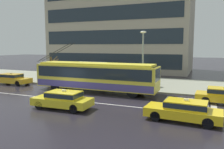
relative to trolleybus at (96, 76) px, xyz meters
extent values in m
plane|color=#252129|center=(-1.93, -2.86, -1.59)|extent=(160.00, 160.00, 0.00)
cube|color=gray|center=(-1.93, 6.60, -1.52)|extent=(80.00, 10.00, 0.14)
cube|color=beige|center=(7.18, -1.63, -1.59)|extent=(0.44, 4.40, 0.01)
cube|color=beige|center=(8.08, -1.63, -1.59)|extent=(0.44, 4.40, 0.01)
cube|color=beige|center=(8.98, -1.63, -1.59)|extent=(0.44, 4.40, 0.01)
cube|color=beige|center=(9.88, -1.63, -1.59)|extent=(0.44, 4.40, 0.01)
cube|color=beige|center=(10.78, -1.63, -1.59)|extent=(0.44, 4.40, 0.01)
cube|color=silver|center=(-1.93, -4.06, -1.59)|extent=(72.00, 0.14, 0.01)
cube|color=yellow|center=(-0.02, 0.00, -0.04)|extent=(12.40, 2.55, 2.26)
cube|color=yellow|center=(-0.02, 0.00, 1.19)|extent=(11.65, 2.29, 0.20)
cube|color=#1E2833|center=(-0.02, 0.00, 0.41)|extent=(11.90, 2.58, 1.04)
cube|color=#544B95|center=(-0.02, 0.00, -0.77)|extent=(12.27, 2.58, 0.63)
cube|color=#1E2833|center=(6.13, 0.01, 0.41)|extent=(0.12, 2.23, 1.13)
cube|color=black|center=(5.98, 0.01, 0.99)|extent=(0.16, 1.92, 0.28)
cylinder|color=black|center=(-4.66, 0.34, 2.29)|extent=(4.35, 0.07, 2.05)
cylinder|color=black|center=(-4.66, -0.36, 2.29)|extent=(4.35, 0.07, 2.05)
cylinder|color=black|center=(4.19, 1.12, -1.07)|extent=(1.04, 0.30, 1.04)
cylinder|color=black|center=(4.20, -1.11, -1.07)|extent=(1.04, 0.30, 1.04)
cylinder|color=black|center=(-3.99, 1.11, -1.07)|extent=(1.04, 0.30, 1.04)
cylinder|color=black|center=(-3.98, -1.12, -1.07)|extent=(1.04, 0.30, 1.04)
cube|color=yellow|center=(0.48, -6.41, -1.08)|extent=(4.41, 1.96, 0.55)
cube|color=yellow|center=(0.66, -6.41, -0.57)|extent=(2.40, 1.64, 0.48)
cube|color=#1E2833|center=(0.66, -6.41, -0.54)|extent=(2.44, 1.66, 0.31)
cube|color=silver|center=(0.66, -6.41, -0.26)|extent=(0.29, 0.17, 0.12)
cylinder|color=black|center=(-0.93, -7.27, -1.28)|extent=(0.63, 0.22, 0.62)
cylinder|color=black|center=(-0.98, -5.65, -1.28)|extent=(0.63, 0.22, 0.62)
cylinder|color=black|center=(1.95, -7.18, -1.28)|extent=(0.63, 0.22, 0.62)
cylinder|color=black|center=(1.89, -5.56, -1.28)|extent=(0.63, 0.22, 0.62)
cube|color=gold|center=(-11.17, 0.17, -1.08)|extent=(4.59, 1.94, 0.55)
cube|color=gold|center=(-11.35, 0.17, -0.57)|extent=(2.50, 1.61, 0.48)
cube|color=#1E2833|center=(-11.35, 0.17, -0.54)|extent=(2.55, 1.63, 0.31)
cube|color=silver|center=(-11.35, 0.17, -0.26)|extent=(0.29, 0.17, 0.12)
cylinder|color=black|center=(-9.71, 1.01, -1.28)|extent=(0.63, 0.22, 0.62)
cylinder|color=black|center=(-9.65, -0.54, -1.28)|extent=(0.63, 0.22, 0.62)
cylinder|color=black|center=(-12.69, 0.89, -1.28)|extent=(0.63, 0.22, 0.62)
cylinder|color=black|center=(10.23, 0.42, -1.28)|extent=(0.63, 0.22, 0.62)
cylinder|color=black|center=(10.18, -1.18, -1.28)|extent=(0.63, 0.22, 0.62)
cube|color=yellow|center=(8.92, -5.97, -1.08)|extent=(4.57, 2.02, 0.55)
cube|color=yellow|center=(9.10, -5.98, -0.57)|extent=(2.50, 1.65, 0.48)
cube|color=#1E2833|center=(9.10, -5.98, -0.54)|extent=(2.55, 1.67, 0.31)
cube|color=silver|center=(9.10, -5.98, -0.26)|extent=(0.29, 0.18, 0.12)
cylinder|color=black|center=(7.40, -6.67, -1.28)|extent=(0.63, 0.23, 0.62)
cylinder|color=black|center=(7.49, -5.10, -1.28)|extent=(0.63, 0.23, 0.62)
cylinder|color=black|center=(10.35, -6.83, -1.28)|extent=(0.63, 0.23, 0.62)
cylinder|color=black|center=(10.44, -5.27, -1.28)|extent=(0.63, 0.23, 0.62)
cylinder|color=gray|center=(-0.70, 2.35, -0.22)|extent=(0.08, 0.08, 2.45)
cylinder|color=gray|center=(-4.00, 2.35, -0.22)|extent=(0.08, 0.08, 2.45)
cylinder|color=gray|center=(-0.70, 3.88, -0.22)|extent=(0.08, 0.08, 2.45)
cylinder|color=gray|center=(-4.00, 3.88, -0.22)|extent=(0.08, 0.08, 2.45)
cube|color=#99ADB2|center=(-2.35, 3.88, -0.17)|extent=(3.14, 0.04, 1.96)
cube|color=#B2B2B7|center=(-2.35, 3.11, 1.04)|extent=(3.60, 1.82, 0.08)
cube|color=brown|center=(-2.35, 3.50, -1.00)|extent=(2.31, 0.36, 0.08)
cylinder|color=#23222F|center=(-0.24, 2.63, -1.01)|extent=(0.14, 0.14, 0.89)
cylinder|color=#23222F|center=(-0.40, 2.59, -1.01)|extent=(0.14, 0.14, 0.89)
cylinder|color=#95815F|center=(-0.32, 2.61, -0.27)|extent=(0.44, 0.44, 0.59)
sphere|color=tan|center=(-0.32, 2.61, 0.14)|extent=(0.23, 0.23, 0.23)
cone|color=#D02964|center=(-0.20, 2.64, 0.44)|extent=(1.06, 1.06, 0.29)
cylinder|color=#333333|center=(-0.20, 2.64, -0.09)|extent=(0.02, 0.02, 0.76)
cylinder|color=#50453C|center=(4.70, 4.49, -1.05)|extent=(0.14, 0.14, 0.80)
cylinder|color=#50453C|center=(4.55, 4.42, -1.05)|extent=(0.14, 0.14, 0.80)
cylinder|color=#56415D|center=(4.63, 4.46, -0.34)|extent=(0.48, 0.48, 0.62)
sphere|color=tan|center=(4.63, 4.46, 0.07)|extent=(0.20, 0.20, 0.20)
cone|color=gold|center=(4.52, 4.41, 0.35)|extent=(1.53, 1.53, 0.30)
cylinder|color=#333333|center=(4.52, 4.41, -0.17)|extent=(0.02, 0.02, 0.75)
cylinder|color=navy|center=(-4.57, 2.59, -1.03)|extent=(0.14, 0.14, 0.85)
cylinder|color=navy|center=(-4.45, 2.70, -1.03)|extent=(0.14, 0.14, 0.85)
cylinder|color=#4D4345|center=(-4.51, 2.64, -0.30)|extent=(0.51, 0.51, 0.61)
sphere|color=#DEA88C|center=(-4.51, 2.64, 0.11)|extent=(0.20, 0.20, 0.20)
cylinder|color=black|center=(0.74, 2.88, -1.04)|extent=(0.14, 0.14, 0.83)
cylinder|color=black|center=(0.59, 2.94, -1.04)|extent=(0.14, 0.14, 0.83)
cylinder|color=#56525D|center=(0.66, 2.91, -0.34)|extent=(0.46, 0.46, 0.56)
sphere|color=tan|center=(0.66, 2.91, 0.04)|extent=(0.21, 0.21, 0.21)
cone|color=red|center=(0.77, 2.87, 0.33)|extent=(1.09, 1.09, 0.25)
cylinder|color=#333333|center=(0.77, 2.87, -0.16)|extent=(0.02, 0.02, 0.73)
cylinder|color=gray|center=(4.21, 2.13, 1.37)|extent=(0.16, 0.16, 5.64)
ellipsoid|color=silver|center=(4.21, 2.13, 4.31)|extent=(0.60, 0.32, 0.24)
cylinder|color=brown|center=(-7.97, 3.40, 0.07)|extent=(0.32, 0.32, 3.04)
cylinder|color=brown|center=(-7.57, 3.67, 1.02)|extent=(0.94, 0.69, 0.78)
cylinder|color=brown|center=(-7.73, 3.75, 1.23)|extent=(0.65, 0.86, 0.89)
cylinder|color=brown|center=(-7.64, 3.26, 0.86)|extent=(0.81, 0.45, 0.78)
cylinder|color=brown|center=(-8.04, 3.79, 0.92)|extent=(0.28, 0.87, 0.57)
cube|color=#A39A88|center=(-5.25, 21.40, 8.08)|extent=(25.58, 12.53, 19.35)
cube|color=#1E2833|center=(-5.25, 15.11, 0.54)|extent=(24.04, 0.06, 2.32)
cube|color=#1E2833|center=(-5.25, 15.11, 4.41)|extent=(24.04, 0.06, 2.32)
cube|color=#1E2833|center=(-5.25, 15.11, 8.28)|extent=(24.04, 0.06, 2.32)
camera|label=1|loc=(10.14, -20.12, 2.96)|focal=36.69mm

